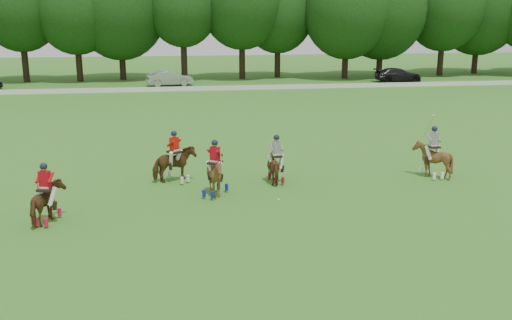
{
  "coord_description": "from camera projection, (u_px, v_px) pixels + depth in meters",
  "views": [
    {
      "loc": [
        -2.24,
        -17.81,
        7.01
      ],
      "look_at": [
        1.26,
        4.2,
        1.4
      ],
      "focal_mm": 40.0,
      "sensor_mm": 36.0,
      "label": 1
    }
  ],
  "objects": [
    {
      "name": "polo_red_c",
      "position": [
        215.0,
        176.0,
        22.81
      ],
      "size": [
        1.88,
        1.92,
        2.3
      ],
      "color": "#533216",
      "rests_on": "ground"
    },
    {
      "name": "ground",
      "position": [
        239.0,
        232.0,
        19.11
      ],
      "size": [
        180.0,
        180.0,
        0.0
      ],
      "primitive_type": "plane",
      "color": "#296C1F",
      "rests_on": "ground"
    },
    {
      "name": "polo_ball",
      "position": [
        279.0,
        200.0,
        22.33
      ],
      "size": [
        0.09,
        0.09,
        0.09
      ],
      "primitive_type": "sphere",
      "color": "white",
      "rests_on": "ground"
    },
    {
      "name": "polo_red_a",
      "position": [
        47.0,
        202.0,
        19.78
      ],
      "size": [
        1.18,
        1.84,
        2.16
      ],
      "color": "#533216",
      "rests_on": "ground"
    },
    {
      "name": "car_mid",
      "position": [
        170.0,
        78.0,
        59.35
      ],
      "size": [
        4.97,
        2.56,
        1.56
      ],
      "primitive_type": "imported",
      "rotation": [
        0.0,
        0.0,
        1.77
      ],
      "color": "#ABAAB0",
      "rests_on": "ground"
    },
    {
      "name": "boundary_rail",
      "position": [
        189.0,
        89.0,
        55.45
      ],
      "size": [
        120.0,
        0.1,
        0.44
      ],
      "primitive_type": "cube",
      "color": "white",
      "rests_on": "ground"
    },
    {
      "name": "polo_stripe_b",
      "position": [
        432.0,
        159.0,
        25.46
      ],
      "size": [
        1.43,
        1.58,
        2.87
      ],
      "color": "#533216",
      "rests_on": "ground"
    },
    {
      "name": "car_right",
      "position": [
        398.0,
        75.0,
        63.17
      ],
      "size": [
        5.26,
        2.29,
        1.51
      ],
      "primitive_type": "imported",
      "rotation": [
        0.0,
        0.0,
        1.54
      ],
      "color": "black",
      "rests_on": "ground"
    },
    {
      "name": "tree_line",
      "position": [
        185.0,
        5.0,
        63.15
      ],
      "size": [
        117.98,
        14.32,
        14.75
      ],
      "color": "black",
      "rests_on": "ground"
    },
    {
      "name": "polo_stripe_a",
      "position": [
        276.0,
        166.0,
        24.68
      ],
      "size": [
        1.03,
        1.68,
        2.11
      ],
      "color": "#533216",
      "rests_on": "ground"
    },
    {
      "name": "polo_red_b",
      "position": [
        175.0,
        164.0,
        24.7
      ],
      "size": [
        2.04,
        2.03,
        2.27
      ],
      "color": "#533216",
      "rests_on": "ground"
    }
  ]
}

